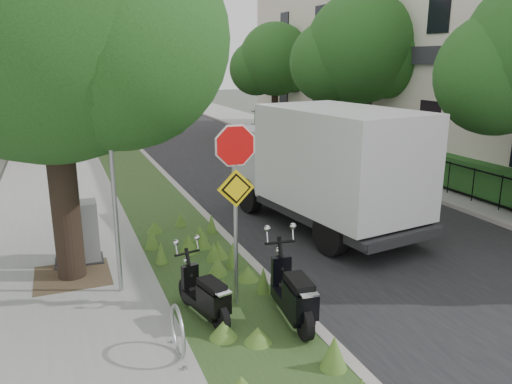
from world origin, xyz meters
TOP-DOWN VIEW (x-y plane):
  - ground at (0.00, 0.00)m, footprint 120.00×120.00m
  - sidewalk_near at (-4.25, 10.00)m, footprint 3.50×60.00m
  - verge at (-1.50, 10.00)m, footprint 2.00×60.00m
  - kerb_near at (-0.50, 10.00)m, footprint 0.20×60.00m
  - road at (3.00, 10.00)m, footprint 7.00×60.00m
  - kerb_far at (6.50, 10.00)m, footprint 0.20×60.00m
  - footpath_far at (8.20, 10.00)m, footprint 3.20×60.00m
  - street_tree_main at (-4.08, 2.86)m, footprint 6.21×5.54m
  - bare_post at (-3.20, 1.80)m, footprint 0.08×0.08m
  - bike_hoop at (-2.70, -0.60)m, footprint 0.06×0.78m
  - sign_assembly at (-1.40, 0.58)m, footprint 0.94×0.08m
  - fence_far at (7.20, 10.00)m, footprint 0.04×24.00m
  - hedge_far at (7.90, 10.00)m, footprint 1.00×24.00m
  - terrace_houses at (11.49, 10.00)m, footprint 7.40×26.40m
  - far_tree_b at (6.94, 10.05)m, footprint 4.83×4.31m
  - far_tree_c at (6.94, 18.04)m, footprint 4.37×3.89m
  - scooter_near at (-2.03, 0.17)m, footprint 0.55×1.53m
  - scooter_far at (-0.79, -0.45)m, footprint 0.49×1.81m
  - box_truck at (2.13, 3.83)m, footprint 3.05×6.07m
  - utility_cabinet at (-3.84, 3.50)m, footprint 0.97×0.66m

SIDE VIEW (x-z plane):
  - ground at x=0.00m, z-range 0.00..0.00m
  - road at x=3.00m, z-range 0.00..0.01m
  - sidewalk_near at x=-4.25m, z-range 0.00..0.12m
  - verge at x=-1.50m, z-range 0.00..0.12m
  - footpath_far at x=8.20m, z-range 0.00..0.12m
  - kerb_near at x=-0.50m, z-range 0.00..0.13m
  - kerb_far at x=6.50m, z-range 0.00..0.13m
  - scooter_near at x=-2.03m, z-range 0.11..0.85m
  - bike_hoop at x=-2.70m, z-range 0.11..0.88m
  - scooter_far at x=-0.79m, z-range 0.11..0.97m
  - fence_far at x=7.20m, z-range 0.17..1.17m
  - hedge_far at x=7.90m, z-range 0.12..1.22m
  - utility_cabinet at x=-3.84m, z-range 0.09..1.36m
  - box_truck at x=2.13m, z-range 0.40..3.03m
  - bare_post at x=-3.20m, z-range 0.12..4.12m
  - sign_assembly at x=-1.40m, z-range 0.72..3.94m
  - far_tree_c at x=6.94m, z-range 0.99..6.92m
  - terrace_houses at x=11.49m, z-range 0.06..8.26m
  - far_tree_b at x=6.94m, z-range 1.09..7.65m
  - street_tree_main at x=-4.08m, z-range 0.97..8.63m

